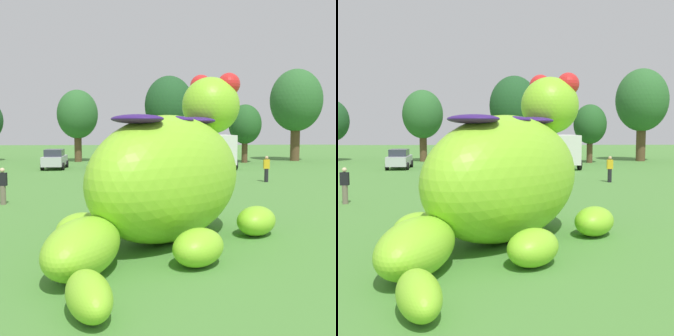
# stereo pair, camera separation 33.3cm
# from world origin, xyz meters

# --- Properties ---
(ground_plane) EXTENTS (160.00, 160.00, 0.00)m
(ground_plane) POSITION_xyz_m (0.00, 0.00, 0.00)
(ground_plane) COLOR #4C8438
(giant_inflatable_creature) EXTENTS (7.55, 10.64, 5.54)m
(giant_inflatable_creature) POSITION_xyz_m (-0.14, -0.46, 2.03)
(giant_inflatable_creature) COLOR #8CD12D
(giant_inflatable_creature) RESTS_ON ground
(car_silver) EXTENTS (2.11, 4.18, 1.72)m
(car_silver) POSITION_xyz_m (-8.92, 24.16, 0.86)
(car_silver) COLOR #B7BABF
(car_silver) RESTS_ON ground
(car_black) EXTENTS (2.54, 4.36, 1.72)m
(car_black) POSITION_xyz_m (-4.40, 24.93, 0.86)
(car_black) COLOR black
(car_black) RESTS_ON ground
(car_yellow) EXTENTS (2.59, 4.37, 1.72)m
(car_yellow) POSITION_xyz_m (-0.87, 24.31, 0.86)
(car_yellow) COLOR yellow
(car_yellow) RESTS_ON ground
(box_truck) EXTENTS (2.50, 6.46, 2.95)m
(box_truck) POSITION_xyz_m (5.52, 24.78, 1.60)
(box_truck) COLOR #333842
(box_truck) RESTS_ON ground
(tree_mid_left) EXTENTS (4.28, 4.28, 7.60)m
(tree_mid_left) POSITION_xyz_m (-8.21, 32.57, 4.97)
(tree_mid_left) COLOR brown
(tree_mid_left) RESTS_ON ground
(tree_centre_left) EXTENTS (4.96, 4.96, 8.81)m
(tree_centre_left) POSITION_xyz_m (1.39, 30.23, 5.76)
(tree_centre_left) COLOR brown
(tree_centre_left) RESTS_ON ground
(tree_centre) EXTENTS (3.37, 3.37, 5.98)m
(tree_centre) POSITION_xyz_m (9.21, 30.42, 3.91)
(tree_centre) COLOR brown
(tree_centre) RESTS_ON ground
(tree_centre_right) EXTENTS (5.60, 5.60, 9.93)m
(tree_centre_right) POSITION_xyz_m (15.30, 32.77, 6.50)
(tree_centre_right) COLOR brown
(tree_centre_right) RESTS_ON ground
(spectator_near_inflatable) EXTENTS (0.38, 0.26, 1.71)m
(spectator_near_inflatable) POSITION_xyz_m (0.71, 7.36, 0.85)
(spectator_near_inflatable) COLOR #2D334C
(spectator_near_inflatable) RESTS_ON ground
(spectator_mid_field) EXTENTS (0.38, 0.26, 1.71)m
(spectator_mid_field) POSITION_xyz_m (-7.52, 6.22, 0.85)
(spectator_mid_field) COLOR #726656
(spectator_mid_field) RESTS_ON ground
(spectator_by_cars) EXTENTS (0.38, 0.26, 1.71)m
(spectator_by_cars) POSITION_xyz_m (1.48, 16.35, 0.85)
(spectator_by_cars) COLOR black
(spectator_by_cars) RESTS_ON ground
(spectator_wandering) EXTENTS (0.38, 0.26, 1.71)m
(spectator_wandering) POSITION_xyz_m (6.99, 14.10, 0.85)
(spectator_wandering) COLOR black
(spectator_wandering) RESTS_ON ground
(spectator_far_side) EXTENTS (0.38, 0.26, 1.71)m
(spectator_far_side) POSITION_xyz_m (2.66, 21.00, 0.85)
(spectator_far_side) COLOR black
(spectator_far_side) RESTS_ON ground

